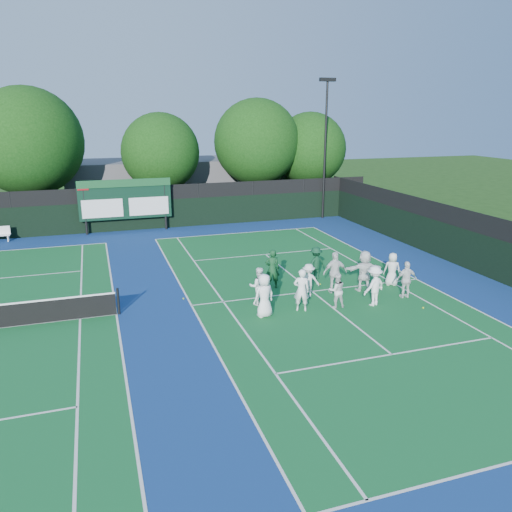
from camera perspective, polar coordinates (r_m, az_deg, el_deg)
name	(u,v)px	position (r m, az deg, el deg)	size (l,w,h in m)	color
ground	(322,299)	(21.76, 7.51, -4.92)	(120.00, 120.00, 0.00)	#1A3D10
court_apron	(179,307)	(20.97, -8.77, -5.79)	(34.00, 32.00, 0.01)	navy
near_court	(312,291)	(22.61, 6.42, -4.04)	(11.05, 23.85, 0.01)	#125927
back_fence	(141,210)	(34.98, -13.01, 5.13)	(34.00, 0.08, 3.00)	black
divider_fence_right	(479,246)	(27.10, 24.13, 1.01)	(0.08, 32.00, 3.00)	black
scoreboard	(125,200)	(34.36, -14.72, 6.24)	(6.00, 0.21, 3.55)	black
clubhouse	(179,183)	(43.21, -8.78, 8.24)	(18.00, 6.00, 4.00)	#55555A
light_pole_right	(326,133)	(37.77, 7.96, 13.73)	(1.20, 0.30, 10.12)	black
tree_b	(31,144)	(38.09, -24.35, 11.54)	(7.36, 7.36, 9.53)	#321D0D
tree_c	(163,154)	(38.29, -10.63, 11.39)	(5.72, 5.72, 7.81)	#321D0D
tree_d	(258,144)	(39.95, 0.27, 12.65)	(6.66, 6.66, 8.87)	#321D0D
tree_e	(311,151)	(41.62, 6.30, 11.88)	(5.82, 5.82, 7.84)	#321D0D
tennis_ball_0	(306,298)	(21.71, 5.75, -4.81)	(0.07, 0.07, 0.07)	#CFE31A
tennis_ball_1	(370,286)	(23.73, 12.92, -3.32)	(0.07, 0.07, 0.07)	#CFE31A
tennis_ball_2	(423,308)	(21.69, 18.57, -5.63)	(0.07, 0.07, 0.07)	#CFE31A
tennis_ball_3	(183,299)	(21.77, -8.29, -4.84)	(0.07, 0.07, 0.07)	#CFE31A
tennis_ball_4	(306,288)	(22.99, 5.76, -3.61)	(0.07, 0.07, 0.07)	#CFE31A
tennis_ball_5	(320,284)	(23.50, 7.34, -3.22)	(0.07, 0.07, 0.07)	#CFE31A
player_front_0	(264,296)	(19.51, 0.94, -4.54)	(0.86, 0.56, 1.75)	white
player_front_1	(301,290)	(20.16, 5.22, -3.90)	(0.64, 0.42, 1.77)	white
player_front_2	(337,290)	(20.76, 9.20, -3.90)	(0.71, 0.55, 1.46)	silver
player_front_3	(374,286)	(21.22, 13.35, -3.33)	(1.10, 0.63, 1.71)	white
player_front_4	(406,280)	(22.45, 16.81, -2.61)	(0.96, 0.40, 1.64)	silver
player_back_0	(259,286)	(20.71, 0.29, -3.47)	(0.79, 0.62, 1.63)	white
player_back_1	(308,280)	(21.76, 6.01, -2.79)	(0.96, 0.55, 1.48)	silver
player_back_2	(335,272)	(22.35, 9.02, -1.87)	(1.10, 0.46, 1.87)	silver
player_back_3	(364,271)	(22.85, 12.27, -1.65)	(1.73, 0.55, 1.87)	white
player_back_4	(392,269)	(23.89, 15.29, -1.47)	(0.76, 0.50, 1.56)	silver
coach_left	(272,269)	(22.69, 1.87, -1.47)	(0.66, 0.44, 1.82)	#103D1D
coach_right	(316,263)	(24.06, 6.85, -0.83)	(1.03, 0.59, 1.60)	#0F3921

